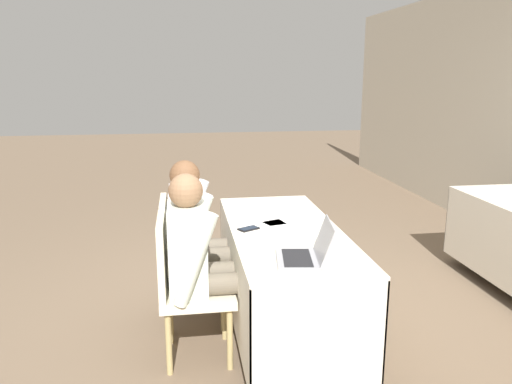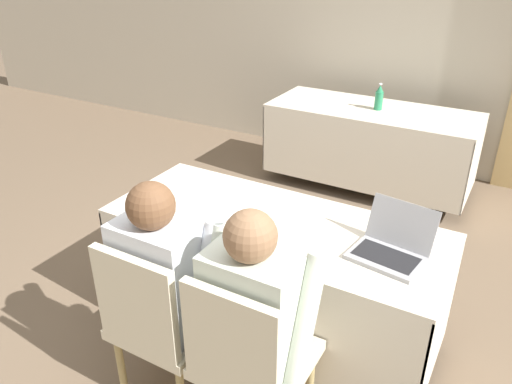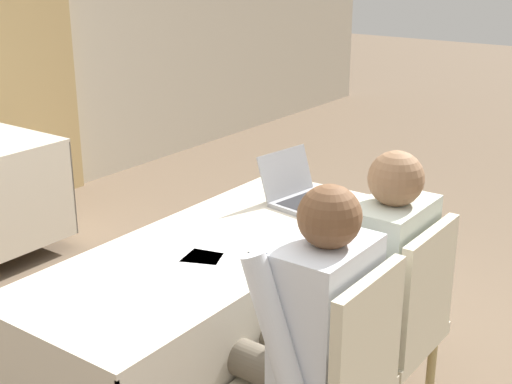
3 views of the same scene
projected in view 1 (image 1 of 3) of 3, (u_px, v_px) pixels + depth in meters
The scene contains 10 objects.
ground_plane at pixel (283, 330), 3.40m from camera, with size 24.00×24.00×0.00m, color brown.
conference_table_near at pixel (284, 255), 3.28m from camera, with size 1.73×0.70×0.72m.
laptop at pixel (305, 254), 2.66m from camera, with size 0.35×0.33×0.22m.
cell_phone at pixel (249, 229), 3.21m from camera, with size 0.13×0.15×0.01m.
paper_beside_laptop at pixel (261, 222), 3.37m from camera, with size 0.28×0.34×0.00m.
paper_centre_table at pixel (288, 223), 3.36m from camera, with size 0.31×0.35×0.00m.
chair_near_left at pixel (183, 256), 3.41m from camera, with size 0.44×0.44×0.89m.
chair_near_right at pixel (184, 283), 2.97m from camera, with size 0.44×0.44×0.89m.
person_checkered_shirt at pixel (198, 233), 3.39m from camera, with size 0.50×0.52×1.15m.
person_white_shirt at pixel (201, 256), 2.95m from camera, with size 0.50×0.52×1.15m.
Camera 1 is at (3.03, -0.65, 1.70)m, focal length 35.00 mm.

